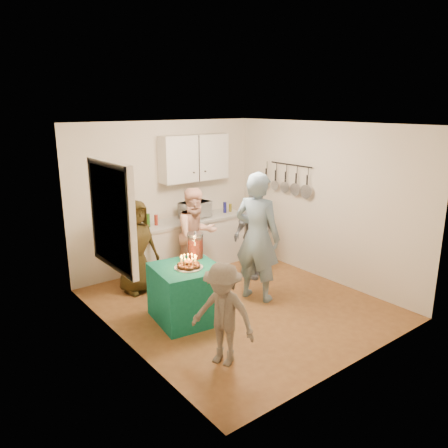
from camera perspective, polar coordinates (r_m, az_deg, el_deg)
floor at (r=6.58m, az=1.90°, el=-10.35°), size 4.00×4.00×0.00m
ceiling at (r=5.94m, az=2.12°, el=12.90°), size 4.00×4.00×0.00m
back_wall at (r=7.74m, az=-7.52°, el=3.61°), size 3.60×3.60×0.00m
left_wall at (r=5.21m, az=-13.41°, el=-2.40°), size 4.00×4.00×0.00m
right_wall at (r=7.39m, az=12.82°, el=2.81°), size 4.00×4.00×0.00m
window_night at (r=5.42m, az=-14.61°, el=0.95°), size 0.04×1.00×1.20m
counter at (r=7.81m, az=-4.92°, el=-2.80°), size 2.20×0.58×0.86m
countertop at (r=7.68m, az=-5.00°, el=0.43°), size 2.24×0.62×0.05m
upper_cabinet at (r=7.77m, az=-3.91°, el=8.61°), size 1.30×0.30×0.80m
pot_rack at (r=7.73m, az=8.56°, el=5.82°), size 0.12×1.00×0.60m
microwave at (r=7.75m, az=-3.78°, el=1.87°), size 0.58×0.45×0.29m
party_table at (r=6.02m, az=-4.82°, el=-8.96°), size 0.96×0.96×0.76m
donut_cake at (r=5.80m, az=-4.65°, el=-4.91°), size 0.38×0.38×0.18m
punch_jar at (r=6.15m, az=-3.78°, el=-2.91°), size 0.22×0.22×0.34m
man_birthday at (r=6.44m, az=4.36°, el=-1.70°), size 0.69×0.83×1.94m
woman_back_left at (r=6.87m, az=-11.46°, el=-2.90°), size 0.77×0.54×1.48m
woman_back_center at (r=7.15m, az=-3.64°, el=-1.50°), size 0.80×0.64×1.57m
woman_back_right at (r=7.34m, az=3.94°, el=-1.29°), size 0.92×0.45×1.52m
child_near_left at (r=4.94m, az=-0.14°, el=-11.72°), size 0.72×0.89×1.20m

